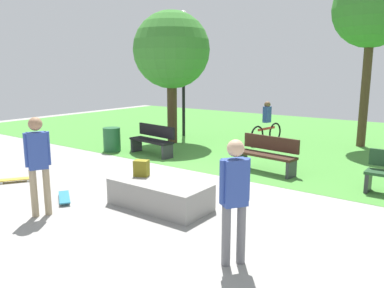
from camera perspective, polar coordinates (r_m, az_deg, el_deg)
ground_plane at (r=8.89m, az=-2.87°, el=-5.85°), size 28.00×28.00×0.00m
grass_lawn at (r=15.37m, az=15.21°, el=1.02°), size 26.60×12.85×0.01m
concrete_ledge at (r=7.34m, az=-4.83°, el=-7.49°), size 1.94×0.92×0.50m
backpack_on_ledge at (r=7.63m, az=-7.56°, el=-3.60°), size 0.34×0.29×0.32m
skater_performing_trick at (r=7.21m, az=-22.01°, el=-2.02°), size 0.32×0.39×1.78m
skater_watching at (r=5.05m, az=6.38°, el=-7.27°), size 0.35×0.38×1.71m
skateboard_by_ledge at (r=8.15m, az=-18.53°, el=-7.54°), size 0.78×0.61×0.08m
skateboard_spare at (r=9.85m, az=-24.92°, el=-4.81°), size 0.61×0.78×0.08m
park_bench_far_right at (r=11.74m, az=-5.87°, el=0.69°), size 1.65×0.69×0.91m
park_bench_center_lawn at (r=9.90m, az=11.17°, el=-1.41°), size 1.65×0.68×0.91m
tree_slender_maple at (r=14.17m, az=25.30°, el=17.65°), size 2.48×2.48×5.74m
tree_tall_oak at (r=13.50m, az=-3.07°, el=13.72°), size 2.64×2.64×4.56m
lamp_post at (r=14.93m, az=-1.29°, el=12.08°), size 0.28×0.28×4.75m
trash_bin at (r=12.47m, az=-11.88°, el=0.66°), size 0.54×0.54×0.76m
cyclist_on_bicycle at (r=13.73m, az=11.08°, el=2.70°), size 0.35×1.81×1.52m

